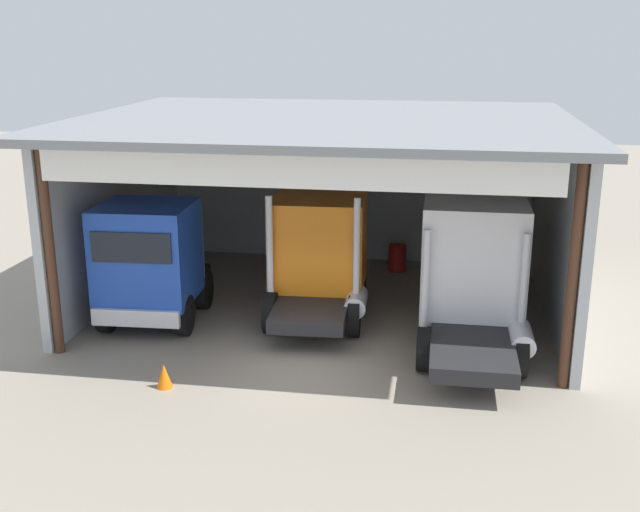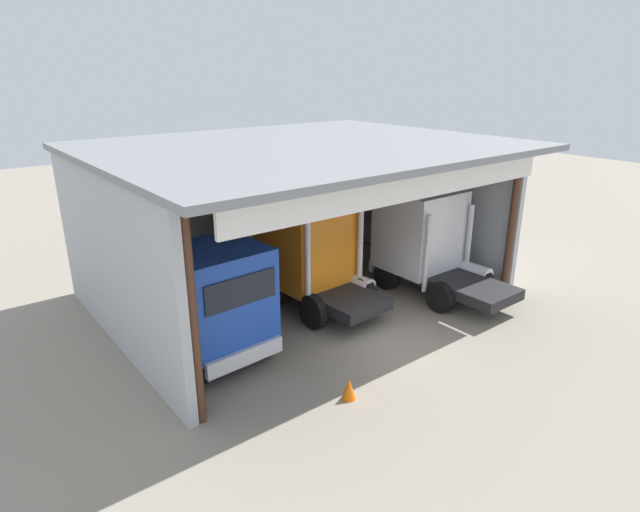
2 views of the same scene
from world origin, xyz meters
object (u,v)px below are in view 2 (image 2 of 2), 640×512
truck_blue_center_right_bay (214,302)px  oil_drum (282,248)px  tool_cart (207,269)px  traffic_cone (349,389)px  truck_white_right_bay (426,239)px  truck_orange_center_bay (311,254)px

truck_blue_center_right_bay → oil_drum: bearing=-139.5°
tool_cart → traffic_cone: bearing=-94.8°
oil_drum → traffic_cone: (-4.57, -9.59, -0.15)m
truck_blue_center_right_bay → truck_white_right_bay: bearing=176.6°
truck_white_right_bay → truck_orange_center_bay: bearing=160.8°
oil_drum → truck_white_right_bay: bearing=-69.6°
truck_orange_center_bay → truck_white_right_bay: 4.37m
oil_drum → tool_cart: tool_cart is taller
truck_blue_center_right_bay → tool_cart: bearing=-116.9°
truck_blue_center_right_bay → truck_orange_center_bay: size_ratio=0.92×
traffic_cone → oil_drum: bearing=64.5°
oil_drum → traffic_cone: bearing=-115.5°
truck_orange_center_bay → tool_cart: 4.71m
truck_white_right_bay → truck_blue_center_right_bay: bearing=179.6°
truck_blue_center_right_bay → truck_white_right_bay: truck_white_right_bay is taller
tool_cart → truck_white_right_bay: bearing=-42.6°
truck_orange_center_bay → traffic_cone: 5.92m
oil_drum → traffic_cone: size_ratio=1.54×
truck_blue_center_right_bay → traffic_cone: (1.67, -3.68, -1.50)m
tool_cart → truck_blue_center_right_bay: bearing=-114.1°
truck_blue_center_right_bay → truck_orange_center_bay: truck_orange_center_bay is taller
truck_blue_center_right_bay → traffic_cone: bearing=111.5°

